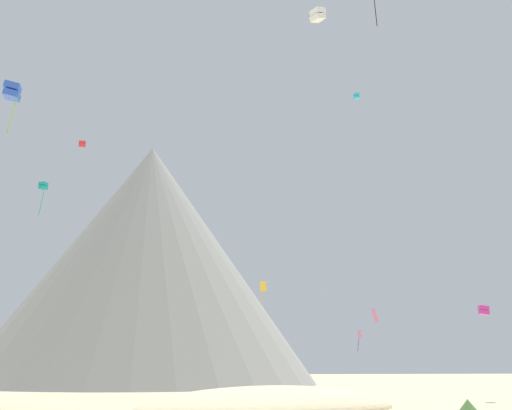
% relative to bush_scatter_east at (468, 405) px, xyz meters
% --- Properties ---
extents(dune_midground, '(31.19, 26.93, 4.19)m').
position_rel_bush_scatter_east_xyz_m(dune_midground, '(-16.72, 3.89, -0.52)').
color(dune_midground, '#CCBA8E').
rests_on(dune_midground, ground_plane).
extents(bush_scatter_east, '(1.71, 1.71, 1.03)m').
position_rel_bush_scatter_east_xyz_m(bush_scatter_east, '(0.00, 0.00, 0.00)').
color(bush_scatter_east, '#477238').
rests_on(bush_scatter_east, ground_plane).
extents(bush_near_left, '(2.41, 2.41, 0.88)m').
position_rel_bush_scatter_east_xyz_m(bush_near_left, '(-15.67, -0.95, -0.08)').
color(bush_near_left, '#477238').
rests_on(bush_near_left, ground_plane).
extents(rock_massif, '(87.69, 87.69, 48.55)m').
position_rel_bush_scatter_east_xyz_m(rock_massif, '(-31.37, 73.58, 22.67)').
color(rock_massif, gray).
rests_on(rock_massif, ground_plane).
extents(kite_white_high, '(1.54, 1.50, 1.41)m').
position_rel_bush_scatter_east_xyz_m(kite_white_high, '(-13.45, -3.75, 34.68)').
color(kite_white_high, white).
extents(kite_magenta_low, '(1.32, 1.28, 1.14)m').
position_rel_bush_scatter_east_xyz_m(kite_magenta_low, '(10.17, 14.72, 9.49)').
color(kite_magenta_low, '#D1339E').
extents(kite_red_high, '(1.05, 1.12, 1.08)m').
position_rel_bush_scatter_east_xyz_m(kite_red_high, '(-39.13, 33.55, 34.15)').
color(kite_red_high, red).
extents(kite_teal_high, '(1.29, 1.29, 4.93)m').
position_rel_bush_scatter_east_xyz_m(kite_teal_high, '(-44.46, 35.67, 28.18)').
color(kite_teal_high, teal).
extents(kite_cyan_high, '(0.81, 0.78, 0.88)m').
position_rel_bush_scatter_east_xyz_m(kite_cyan_high, '(-0.06, 26.78, 41.08)').
color(kite_cyan_high, '#33BCDB').
extents(kite_rainbow_low, '(1.05, 0.94, 1.55)m').
position_rel_bush_scatter_east_xyz_m(kite_rainbow_low, '(-3.84, 12.28, 8.55)').
color(kite_rainbow_low, '#E5668C').
extents(kite_blue_high, '(1.42, 1.34, 4.83)m').
position_rel_bush_scatter_east_xyz_m(kite_blue_high, '(-40.00, -2.18, 25.98)').
color(kite_blue_high, blue).
extents(kite_pink_low, '(0.64, 0.33, 2.96)m').
position_rel_bush_scatter_east_xyz_m(kite_pink_low, '(0.27, 31.21, 7.09)').
color(kite_pink_low, pink).
extents(kite_gold_mid, '(0.95, 0.59, 3.27)m').
position_rel_bush_scatter_east_xyz_m(kite_gold_mid, '(-13.30, 30.56, 13.46)').
color(kite_gold_mid, gold).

